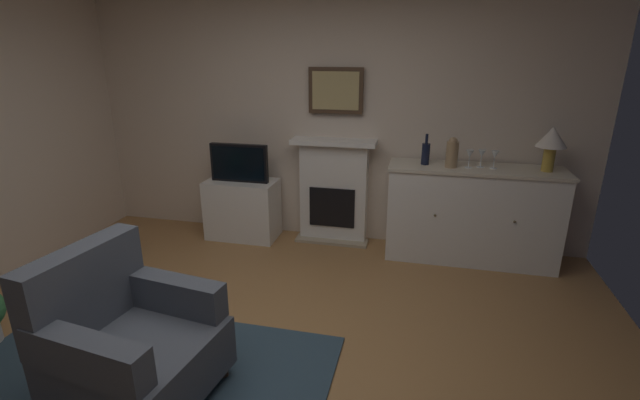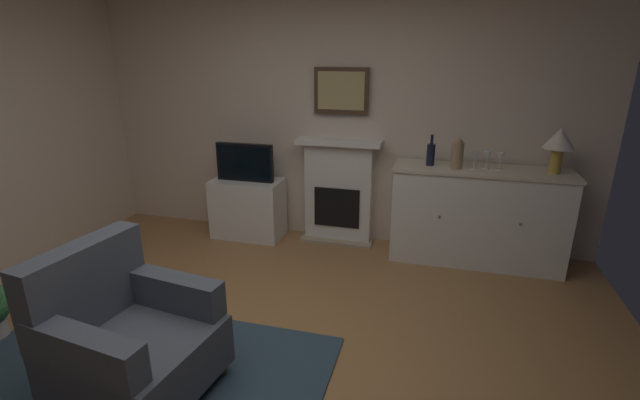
% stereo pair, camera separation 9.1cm
% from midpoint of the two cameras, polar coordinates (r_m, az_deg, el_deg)
% --- Properties ---
extents(ground_plane, '(5.25, 4.78, 0.10)m').
position_cam_midpoint_polar(ground_plane, '(3.10, -8.33, -21.84)').
color(ground_plane, '#9E7042').
rests_on(ground_plane, ground).
extents(wall_rear, '(5.25, 0.06, 2.75)m').
position_cam_midpoint_polar(wall_rear, '(4.65, 2.49, 11.51)').
color(wall_rear, beige).
rests_on(wall_rear, ground_plane).
extents(area_rug, '(2.36, 1.70, 0.02)m').
position_cam_midpoint_polar(area_rug, '(3.12, -23.26, -21.72)').
color(area_rug, '#2D4251').
rests_on(area_rug, ground_plane).
extents(fireplace_unit, '(0.87, 0.30, 1.10)m').
position_cam_midpoint_polar(fireplace_unit, '(4.68, 2.98, 1.17)').
color(fireplace_unit, white).
rests_on(fireplace_unit, ground_plane).
extents(framed_picture, '(0.55, 0.04, 0.45)m').
position_cam_midpoint_polar(framed_picture, '(4.53, 3.33, 13.84)').
color(framed_picture, '#473323').
extents(sideboard_cabinet, '(1.60, 0.49, 0.93)m').
position_cam_midpoint_polar(sideboard_cabinet, '(4.47, 20.06, -1.95)').
color(sideboard_cabinet, white).
rests_on(sideboard_cabinet, ground_plane).
extents(table_lamp, '(0.26, 0.26, 0.40)m').
position_cam_midpoint_polar(table_lamp, '(4.39, 28.92, 6.57)').
color(table_lamp, '#B79338').
rests_on(table_lamp, sideboard_cabinet).
extents(wine_bottle, '(0.08, 0.08, 0.29)m').
position_cam_midpoint_polar(wine_bottle, '(4.30, 14.64, 5.74)').
color(wine_bottle, black).
rests_on(wine_bottle, sideboard_cabinet).
extents(wine_glass_left, '(0.07, 0.07, 0.16)m').
position_cam_midpoint_polar(wine_glass_left, '(4.28, 19.90, 5.36)').
color(wine_glass_left, silver).
rests_on(wine_glass_left, sideboard_cabinet).
extents(wine_glass_center, '(0.07, 0.07, 0.16)m').
position_cam_midpoint_polar(wine_glass_center, '(4.33, 21.31, 5.35)').
color(wine_glass_center, silver).
rests_on(wine_glass_center, sideboard_cabinet).
extents(wine_glass_right, '(0.07, 0.07, 0.16)m').
position_cam_midpoint_polar(wine_glass_right, '(4.32, 22.79, 5.14)').
color(wine_glass_right, silver).
rests_on(wine_glass_right, sideboard_cabinet).
extents(vase_decorative, '(0.11, 0.11, 0.28)m').
position_cam_midpoint_polar(vase_decorative, '(4.24, 17.84, 5.72)').
color(vase_decorative, '#9E7F5B').
rests_on(vase_decorative, sideboard_cabinet).
extents(tv_cabinet, '(0.75, 0.42, 0.64)m').
position_cam_midpoint_polar(tv_cabinet, '(4.90, -8.69, -1.05)').
color(tv_cabinet, white).
rests_on(tv_cabinet, ground_plane).
extents(tv_set, '(0.62, 0.07, 0.40)m').
position_cam_midpoint_polar(tv_set, '(4.73, -9.11, 4.79)').
color(tv_set, black).
rests_on(tv_set, tv_cabinet).
extents(armchair, '(0.90, 0.87, 0.92)m').
position_cam_midpoint_polar(armchair, '(2.88, -22.71, -15.99)').
color(armchair, '#474C56').
rests_on(armchair, ground_plane).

